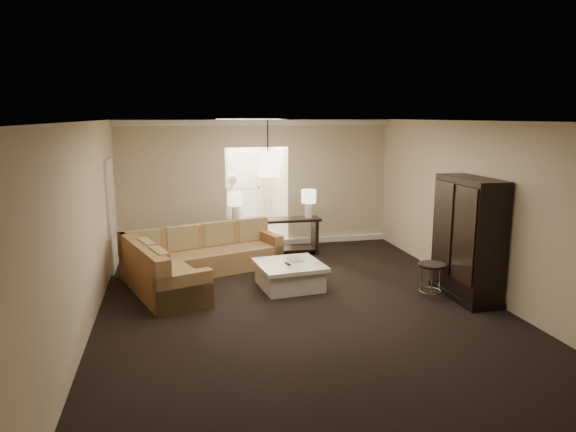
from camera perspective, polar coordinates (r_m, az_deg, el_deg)
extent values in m
plane|color=black|center=(7.92, 1.53, -10.22)|extent=(8.00, 8.00, 0.00)
cube|color=beige|center=(11.39, -3.44, 3.61)|extent=(6.00, 0.04, 2.80)
cube|color=beige|center=(3.93, 16.53, -11.42)|extent=(6.00, 0.04, 2.80)
cube|color=beige|center=(7.39, -21.60, -1.23)|extent=(0.04, 8.00, 2.80)
cube|color=beige|center=(8.75, 20.97, 0.63)|extent=(0.04, 8.00, 2.80)
cube|color=silver|center=(7.38, 1.64, 10.49)|extent=(6.00, 8.00, 0.02)
cube|color=white|center=(11.25, -3.47, 10.31)|extent=(6.00, 0.10, 0.12)
cube|color=white|center=(11.59, -3.32, -3.01)|extent=(6.00, 0.10, 0.12)
cube|color=silver|center=(10.17, -18.99, 0.12)|extent=(0.05, 0.90, 2.10)
cube|color=silver|center=(12.61, -4.11, -2.14)|extent=(1.40, 2.00, 0.01)
cube|color=beige|center=(12.29, -7.44, 4.08)|extent=(0.04, 2.00, 2.80)
cube|color=beige|center=(12.49, -1.02, 4.28)|extent=(0.04, 2.00, 2.80)
cube|color=beige|center=(13.35, -4.85, 4.68)|extent=(1.40, 0.04, 2.80)
cube|color=silver|center=(13.37, -4.81, 3.18)|extent=(0.90, 0.05, 2.10)
cube|color=brown|center=(9.73, -9.19, -5.01)|extent=(3.03, 1.74, 0.41)
cube|color=brown|center=(8.40, -12.79, -7.75)|extent=(1.25, 1.56, 0.41)
cube|color=brown|center=(9.91, -9.96, -2.19)|extent=(2.83, 1.13, 0.45)
cube|color=brown|center=(8.64, -15.95, -4.43)|extent=(0.95, 2.28, 0.45)
cube|color=brown|center=(10.27, -2.17, -3.47)|extent=(0.46, 0.89, 0.60)
cube|color=brown|center=(7.85, -11.46, -8.30)|extent=(0.89, 0.46, 0.60)
cube|color=olive|center=(9.55, -15.83, -2.84)|extent=(0.62, 0.34, 0.45)
cube|color=olive|center=(9.75, -11.72, -2.36)|extent=(0.62, 0.34, 0.45)
cube|color=olive|center=(10.01, -7.80, -1.89)|extent=(0.62, 0.34, 0.45)
cube|color=olive|center=(10.31, -4.09, -1.43)|extent=(0.62, 0.34, 0.45)
cube|color=olive|center=(8.75, -15.39, -4.07)|extent=(0.33, 0.60, 0.45)
cube|color=olive|center=(8.13, -14.07, -5.17)|extent=(0.33, 0.60, 0.45)
cube|color=silver|center=(8.78, 0.18, -6.79)|extent=(1.06, 1.06, 0.36)
cube|color=silver|center=(8.72, 0.18, -5.46)|extent=(1.18, 1.18, 0.06)
cube|color=black|center=(8.64, -0.04, -5.31)|extent=(0.07, 0.18, 0.02)
cube|color=beige|center=(8.90, 0.81, -4.85)|extent=(0.27, 0.34, 0.01)
cube|color=black|center=(10.66, -1.71, -0.48)|extent=(2.00, 0.49, 0.05)
cube|color=black|center=(10.62, -6.52, -2.69)|extent=(0.08, 0.41, 0.72)
cube|color=black|center=(10.93, 2.98, -2.23)|extent=(0.08, 0.41, 0.72)
cube|color=black|center=(10.80, -1.69, -3.77)|extent=(1.91, 0.44, 0.04)
cube|color=black|center=(8.61, 19.39, -2.36)|extent=(0.53, 1.29, 1.93)
cube|color=black|center=(8.17, 19.00, -2.04)|extent=(0.03, 0.57, 1.47)
cube|color=black|center=(8.71, 16.79, -1.12)|extent=(0.03, 0.57, 1.47)
cube|color=black|center=(8.86, 19.01, -8.17)|extent=(0.57, 1.35, 0.09)
cylinder|color=black|center=(8.55, 15.68, -5.26)|extent=(0.44, 0.44, 0.04)
torus|color=silver|center=(8.67, 15.53, -8.00)|extent=(0.37, 0.37, 0.02)
cylinder|color=silver|center=(8.72, 16.51, -6.84)|extent=(0.02, 0.02, 0.52)
cylinder|color=silver|center=(8.69, 14.56, -6.80)|extent=(0.02, 0.02, 0.52)
cylinder|color=silver|center=(8.46, 15.68, -7.35)|extent=(0.02, 0.02, 0.52)
cylinder|color=white|center=(10.52, -5.85, 0.35)|extent=(0.14, 0.14, 0.32)
cylinder|color=#FFEDBF|center=(10.47, -5.88, 1.93)|extent=(0.31, 0.31, 0.27)
cylinder|color=white|center=(10.78, 2.31, 0.66)|extent=(0.14, 0.14, 0.32)
cylinder|color=#FFEDBF|center=(10.73, 2.32, 2.21)|extent=(0.31, 0.31, 0.27)
cylinder|color=black|center=(10.02, -2.27, 8.91)|extent=(0.02, 0.02, 0.60)
cube|color=#F9E3C2|center=(10.06, -2.25, 5.78)|extent=(0.38, 0.38, 0.48)
imported|color=beige|center=(12.56, -6.31, 1.70)|extent=(0.66, 0.48, 1.69)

